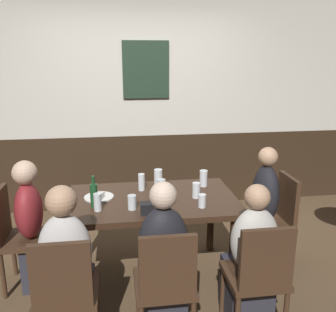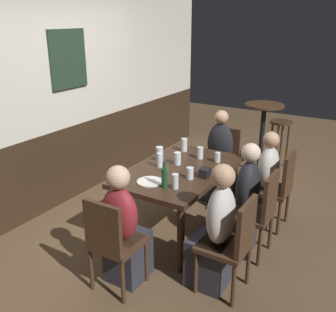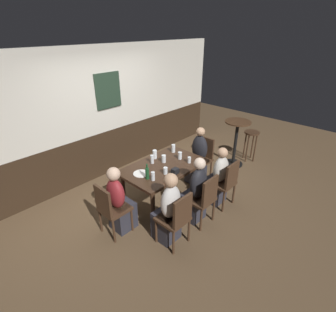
# 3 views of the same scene
# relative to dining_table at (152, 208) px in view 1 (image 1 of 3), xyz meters

# --- Properties ---
(ground_plane) EXTENTS (12.00, 12.00, 0.00)m
(ground_plane) POSITION_rel_dining_table_xyz_m (0.00, 0.00, -0.65)
(ground_plane) COLOR brown
(wall_back) EXTENTS (6.40, 0.13, 2.60)m
(wall_back) POSITION_rel_dining_table_xyz_m (0.00, 1.65, 0.65)
(wall_back) COLOR #332316
(wall_back) RESTS_ON ground_plane
(dining_table) EXTENTS (1.45, 0.89, 0.74)m
(dining_table) POSITION_rel_dining_table_xyz_m (0.00, 0.00, 0.00)
(dining_table) COLOR #382316
(dining_table) RESTS_ON ground_plane
(chair_head_west) EXTENTS (0.40, 0.40, 0.88)m
(chair_head_west) POSITION_rel_dining_table_xyz_m (-1.14, 0.00, -0.15)
(chair_head_west) COLOR #422B1C
(chair_head_west) RESTS_ON ground_plane
(chair_right_near) EXTENTS (0.40, 0.40, 0.88)m
(chair_right_near) POSITION_rel_dining_table_xyz_m (0.64, -0.86, -0.15)
(chair_right_near) COLOR #422B1C
(chair_right_near) RESTS_ON ground_plane
(chair_mid_near) EXTENTS (0.40, 0.40, 0.88)m
(chair_mid_near) POSITION_rel_dining_table_xyz_m (0.00, -0.86, -0.15)
(chair_mid_near) COLOR #422B1C
(chair_mid_near) RESTS_ON ground_plane
(chair_head_east) EXTENTS (0.40, 0.40, 0.88)m
(chair_head_east) POSITION_rel_dining_table_xyz_m (1.14, 0.00, -0.15)
(chair_head_east) COLOR #422B1C
(chair_head_east) RESTS_ON ground_plane
(chair_left_near) EXTENTS (0.40, 0.40, 0.88)m
(chair_left_near) POSITION_rel_dining_table_xyz_m (-0.64, -0.86, -0.15)
(chair_left_near) COLOR #422B1C
(chair_left_near) RESTS_ON ground_plane
(person_head_west) EXTENTS (0.37, 0.34, 1.12)m
(person_head_west) POSITION_rel_dining_table_xyz_m (-0.98, 0.00, -0.18)
(person_head_west) COLOR #2D2D38
(person_head_west) RESTS_ON ground_plane
(person_right_near) EXTENTS (0.34, 0.37, 1.09)m
(person_right_near) POSITION_rel_dining_table_xyz_m (0.64, -0.70, -0.19)
(person_right_near) COLOR #2D2D38
(person_right_near) RESTS_ON ground_plane
(person_mid_near) EXTENTS (0.34, 0.37, 1.14)m
(person_mid_near) POSITION_rel_dining_table_xyz_m (0.00, -0.70, -0.17)
(person_mid_near) COLOR #2D2D38
(person_mid_near) RESTS_ON ground_plane
(person_head_east) EXTENTS (0.37, 0.34, 1.16)m
(person_head_east) POSITION_rel_dining_table_xyz_m (0.98, 0.00, -0.17)
(person_head_east) COLOR #2D2D38
(person_head_east) RESTS_ON ground_plane
(person_left_near) EXTENTS (0.34, 0.37, 1.15)m
(person_left_near) POSITION_rel_dining_table_xyz_m (-0.64, -0.70, -0.16)
(person_left_near) COLOR #2D2D38
(person_left_near) RESTS_ON ground_plane
(beer_glass_tall) EXTENTS (0.06, 0.06, 0.14)m
(beer_glass_tall) POSITION_rel_dining_table_xyz_m (-0.45, -0.20, 0.15)
(beer_glass_tall) COLOR silver
(beer_glass_tall) RESTS_ON dining_table
(beer_glass_half) EXTENTS (0.08, 0.08, 0.14)m
(beer_glass_half) POSITION_rel_dining_table_xyz_m (0.09, 0.09, 0.15)
(beer_glass_half) COLOR silver
(beer_glass_half) RESTS_ON dining_table
(tumbler_water) EXTENTS (0.06, 0.06, 0.11)m
(tumbler_water) POSITION_rel_dining_table_xyz_m (0.38, -0.25, 0.14)
(tumbler_water) COLOR silver
(tumbler_water) RESTS_ON dining_table
(tumbler_short) EXTENTS (0.07, 0.07, 0.13)m
(tumbler_short) POSITION_rel_dining_table_xyz_m (0.38, -0.04, 0.15)
(tumbler_short) COLOR silver
(tumbler_short) RESTS_ON dining_table
(pint_glass_amber) EXTENTS (0.07, 0.07, 0.15)m
(pint_glass_amber) POSITION_rel_dining_table_xyz_m (0.51, 0.24, 0.15)
(pint_glass_amber) COLOR silver
(pint_glass_amber) RESTS_ON dining_table
(pint_glass_stout) EXTENTS (0.08, 0.08, 0.16)m
(pint_glass_stout) POSITION_rel_dining_table_xyz_m (0.09, 0.31, 0.16)
(pint_glass_stout) COLOR silver
(pint_glass_stout) RESTS_ON dining_table
(highball_clear) EXTENTS (0.06, 0.06, 0.15)m
(highball_clear) POSITION_rel_dining_table_xyz_m (-0.07, 0.21, 0.16)
(highball_clear) COLOR silver
(highball_clear) RESTS_ON dining_table
(pint_glass_pale) EXTENTS (0.07, 0.07, 0.12)m
(pint_glass_pale) POSITION_rel_dining_table_xyz_m (-0.18, -0.21, 0.14)
(pint_glass_pale) COLOR silver
(pint_glass_pale) RESTS_ON dining_table
(beer_bottle_green) EXTENTS (0.06, 0.06, 0.26)m
(beer_bottle_green) POSITION_rel_dining_table_xyz_m (-0.48, -0.11, 0.19)
(beer_bottle_green) COLOR #194723
(beer_bottle_green) RESTS_ON dining_table
(plate_white_large) EXTENTS (0.25, 0.25, 0.01)m
(plate_white_large) POSITION_rel_dining_table_xyz_m (-0.45, 0.08, 0.10)
(plate_white_large) COLOR white
(plate_white_large) RESTS_ON dining_table
(condiment_caddy) EXTENTS (0.11, 0.09, 0.09)m
(condiment_caddy) POSITION_rel_dining_table_xyz_m (-0.07, -0.32, 0.13)
(condiment_caddy) COLOR black
(condiment_caddy) RESTS_ON dining_table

